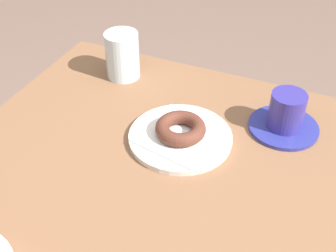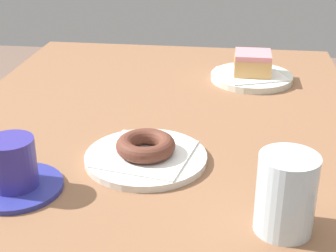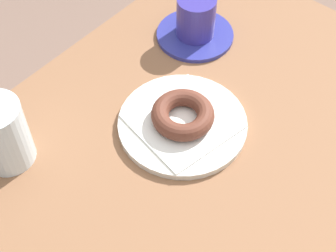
% 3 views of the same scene
% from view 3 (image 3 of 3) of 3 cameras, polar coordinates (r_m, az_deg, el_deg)
% --- Properties ---
extents(table, '(0.98, 0.82, 0.77)m').
position_cam_3_polar(table, '(0.83, 13.72, -10.44)').
color(table, brown).
rests_on(table, ground_plane).
extents(plate_chocolate_ring, '(0.21, 0.21, 0.01)m').
position_cam_3_polar(plate_chocolate_ring, '(0.81, 1.63, 0.26)').
color(plate_chocolate_ring, silver).
rests_on(plate_chocolate_ring, table).
extents(napkin_chocolate_ring, '(0.17, 0.17, 0.00)m').
position_cam_3_polar(napkin_chocolate_ring, '(0.80, 1.64, 0.58)').
color(napkin_chocolate_ring, white).
rests_on(napkin_chocolate_ring, plate_chocolate_ring).
extents(donut_chocolate_ring, '(0.10, 0.10, 0.03)m').
position_cam_3_polar(donut_chocolate_ring, '(0.79, 1.67, 1.29)').
color(donut_chocolate_ring, brown).
rests_on(donut_chocolate_ring, napkin_chocolate_ring).
extents(water_glass, '(0.08, 0.08, 0.11)m').
position_cam_3_polar(water_glass, '(0.77, -18.19, -0.86)').
color(water_glass, silver).
rests_on(water_glass, table).
extents(coffee_cup, '(0.14, 0.14, 0.08)m').
position_cam_3_polar(coffee_cup, '(0.94, 3.12, 11.60)').
color(coffee_cup, navy).
rests_on(coffee_cup, table).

